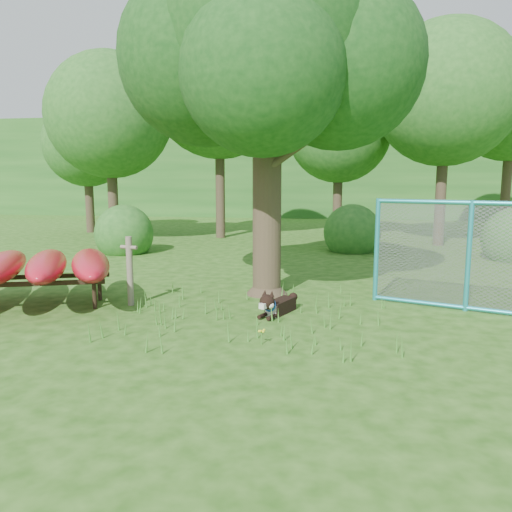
% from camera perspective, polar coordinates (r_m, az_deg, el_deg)
% --- Properties ---
extents(ground, '(80.00, 80.00, 0.00)m').
position_cam_1_polar(ground, '(7.54, -3.03, -8.88)').
color(ground, '#1E4A0E').
rests_on(ground, ground).
extents(oak_tree, '(5.79, 5.13, 7.04)m').
position_cam_1_polar(oak_tree, '(10.14, 1.18, 22.53)').
color(oak_tree, '#362A1D').
rests_on(oak_tree, ground).
extents(wooden_post, '(0.35, 0.14, 1.27)m').
position_cam_1_polar(wooden_post, '(9.33, -14.23, -1.47)').
color(wooden_post, '#675E4D').
rests_on(wooden_post, ground).
extents(kayak_rack, '(3.96, 3.56, 0.98)m').
position_cam_1_polar(kayak_rack, '(9.81, -24.92, -1.06)').
color(kayak_rack, black).
rests_on(kayak_rack, ground).
extents(husky_dog, '(0.60, 1.02, 0.49)m').
position_cam_1_polar(husky_dog, '(8.50, 2.32, -5.64)').
color(husky_dog, black).
rests_on(husky_dog, ground).
extents(fence_section, '(3.13, 1.22, 3.22)m').
position_cam_1_polar(fence_section, '(9.36, 23.13, -0.02)').
color(fence_section, '#28A5BC').
rests_on(fence_section, ground).
extents(wildflower_clump, '(0.10, 0.09, 0.22)m').
position_cam_1_polar(wildflower_clump, '(7.02, 0.64, -8.71)').
color(wildflower_clump, '#42842B').
rests_on(wildflower_clump, ground).
extents(bg_tree_a, '(4.40, 4.40, 6.70)m').
position_cam_1_polar(bg_tree_a, '(18.96, -16.41, 15.13)').
color(bg_tree_a, '#362A1D').
rests_on(bg_tree_a, ground).
extents(bg_tree_b, '(5.20, 5.20, 8.22)m').
position_cam_1_polar(bg_tree_b, '(19.83, -4.23, 18.44)').
color(bg_tree_b, '#362A1D').
rests_on(bg_tree_b, ground).
extents(bg_tree_c, '(4.00, 4.00, 6.12)m').
position_cam_1_polar(bg_tree_c, '(20.10, 9.48, 13.90)').
color(bg_tree_c, '#362A1D').
rests_on(bg_tree_c, ground).
extents(bg_tree_d, '(4.80, 4.80, 7.50)m').
position_cam_1_polar(bg_tree_d, '(18.55, 20.93, 16.93)').
color(bg_tree_d, '#362A1D').
rests_on(bg_tree_d, ground).
extents(bg_tree_f, '(3.60, 3.60, 5.55)m').
position_cam_1_polar(bg_tree_f, '(22.68, -18.79, 12.01)').
color(bg_tree_f, '#362A1D').
rests_on(bg_tree_f, ground).
extents(shrub_left, '(1.80, 1.80, 1.80)m').
position_cam_1_polar(shrub_left, '(16.09, -14.75, 0.35)').
color(shrub_left, '#215A1D').
rests_on(shrub_left, ground).
extents(shrub_mid, '(1.80, 1.80, 1.80)m').
position_cam_1_polar(shrub_mid, '(16.18, 10.87, 0.53)').
color(shrub_mid, '#215A1D').
rests_on(shrub_mid, ground).
extents(wooded_hillside, '(80.00, 12.00, 6.00)m').
position_cam_1_polar(wooded_hillside, '(35.06, 6.97, 9.93)').
color(wooded_hillside, '#215A1D').
rests_on(wooded_hillside, ground).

